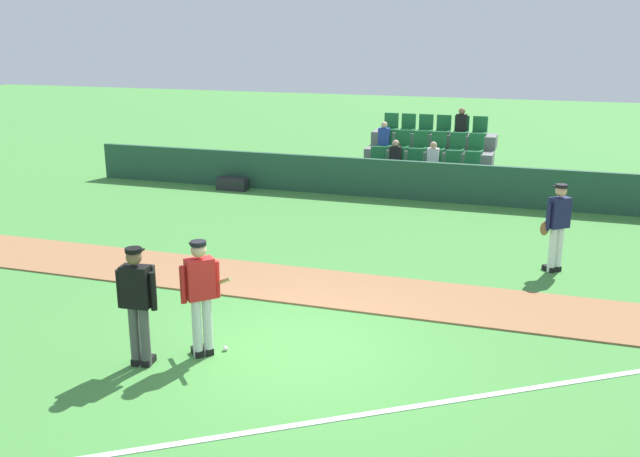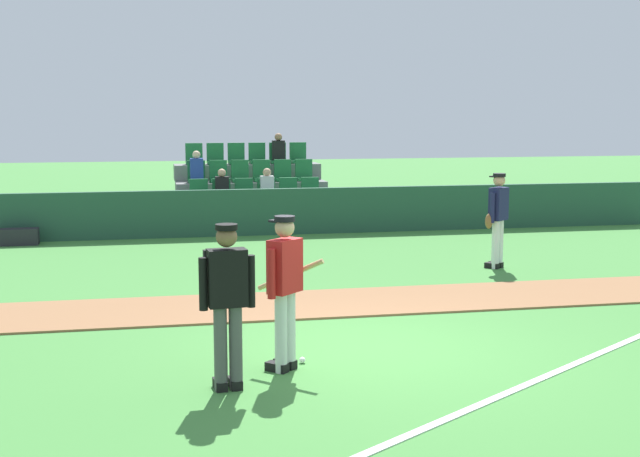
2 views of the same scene
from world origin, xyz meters
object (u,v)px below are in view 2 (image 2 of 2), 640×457
umpire_home_plate (227,296)px  equipment_bag (17,237)px  batter_red_jersey (285,286)px  baseball (302,360)px  runner_navy_jersey (498,217)px

umpire_home_plate → equipment_bag: (-3.54, 10.70, -0.82)m
umpire_home_plate → equipment_bag: bearing=108.3°
batter_red_jersey → baseball: size_ratio=23.78×
batter_red_jersey → baseball: 0.99m
batter_red_jersey → umpire_home_plate: 0.89m
umpire_home_plate → batter_red_jersey: bearing=38.1°
equipment_bag → umpire_home_plate: bearing=-71.7°
runner_navy_jersey → baseball: (-4.62, -5.26, -0.93)m
runner_navy_jersey → equipment_bag: runner_navy_jersey is taller
baseball → runner_navy_jersey: bearing=48.7°
batter_red_jersey → equipment_bag: (-4.23, 10.16, -0.79)m
umpire_home_plate → equipment_bag: size_ratio=1.96×
runner_navy_jersey → baseball: bearing=-131.3°
batter_red_jersey → runner_navy_jersey: same height
runner_navy_jersey → equipment_bag: (-9.10, 4.67, -0.78)m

